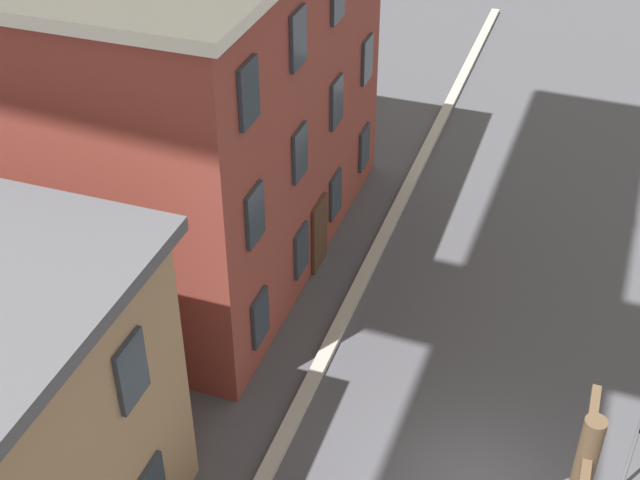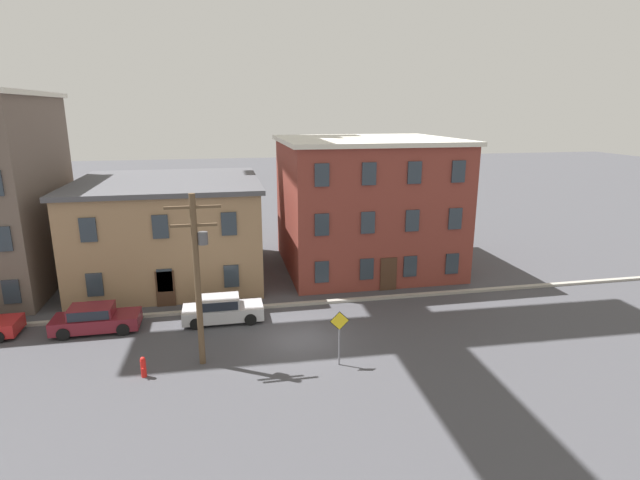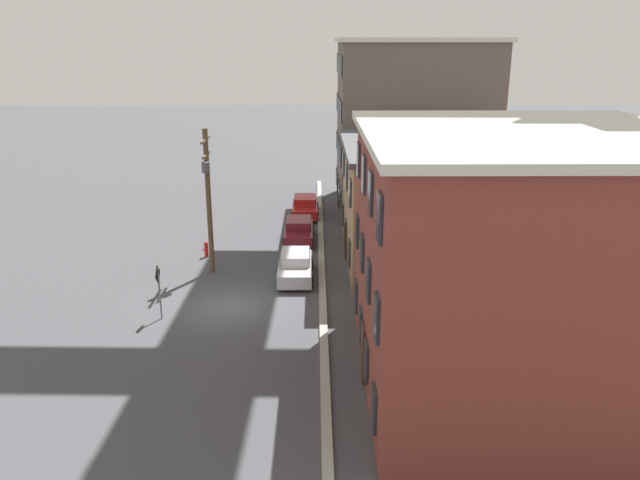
# 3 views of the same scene
# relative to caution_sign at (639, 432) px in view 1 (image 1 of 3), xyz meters

# --- Properties ---
(kerb_strip) EXTENTS (56.00, 0.36, 0.16)m
(kerb_strip) POSITION_rel_caution_sign_xyz_m (-1.30, 7.56, -1.69)
(kerb_strip) COLOR #9E998E
(kerb_strip) RESTS_ON ground_plane
(apartment_far) EXTENTS (12.31, 11.56, 9.49)m
(apartment_far) POSITION_rel_caution_sign_xyz_m (5.46, 14.58, 2.99)
(apartment_far) COLOR brown
(apartment_far) RESTS_ON ground_plane
(caution_sign) EXTENTS (0.91, 0.08, 2.66)m
(caution_sign) POSITION_rel_caution_sign_xyz_m (0.00, 0.00, 0.00)
(caution_sign) COLOR slate
(caution_sign) RESTS_ON ground_plane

